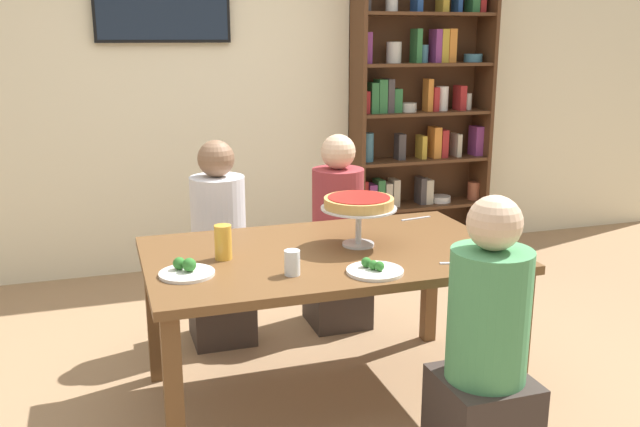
{
  "coord_description": "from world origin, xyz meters",
  "views": [
    {
      "loc": [
        -0.96,
        -2.83,
        1.69
      ],
      "look_at": [
        0.0,
        0.1,
        0.89
      ],
      "focal_mm": 38.53,
      "sensor_mm": 36.0,
      "label": 1
    }
  ],
  "objects_px": {
    "cutlery_fork_near": "(416,218)",
    "cutlery_knife_near": "(461,263)",
    "diner_far_left": "(220,257)",
    "dining_table": "(327,268)",
    "bookshelf": "(419,110)",
    "beer_glass_amber_tall": "(223,242)",
    "diner_far_right": "(338,245)",
    "diner_near_right": "(485,367)",
    "salad_plate_near_diner": "(374,270)",
    "television": "(162,4)",
    "salad_plate_far_diner": "(186,271)",
    "water_glass_clear_near": "(292,263)",
    "deep_dish_pizza_stand": "(359,205)"
  },
  "relations": [
    {
      "from": "television",
      "to": "diner_far_right",
      "type": "distance_m",
      "value": 2.07
    },
    {
      "from": "salad_plate_near_diner",
      "to": "cutlery_fork_near",
      "type": "bearing_deg",
      "value": 53.34
    },
    {
      "from": "diner_far_right",
      "to": "water_glass_clear_near",
      "type": "distance_m",
      "value": 1.26
    },
    {
      "from": "dining_table",
      "to": "diner_far_left",
      "type": "height_order",
      "value": "diner_far_left"
    },
    {
      "from": "water_glass_clear_near",
      "to": "dining_table",
      "type": "bearing_deg",
      "value": 48.04
    },
    {
      "from": "cutlery_fork_near",
      "to": "deep_dish_pizza_stand",
      "type": "bearing_deg",
      "value": 28.27
    },
    {
      "from": "television",
      "to": "cutlery_fork_near",
      "type": "xyz_separation_m",
      "value": [
        1.1,
        -1.73,
        -1.15
      ]
    },
    {
      "from": "diner_far_right",
      "to": "water_glass_clear_near",
      "type": "height_order",
      "value": "diner_far_right"
    },
    {
      "from": "cutlery_knife_near",
      "to": "bookshelf",
      "type": "bearing_deg",
      "value": 83.74
    },
    {
      "from": "bookshelf",
      "to": "diner_far_right",
      "type": "distance_m",
      "value": 1.74
    },
    {
      "from": "diner_far_right",
      "to": "beer_glass_amber_tall",
      "type": "height_order",
      "value": "diner_far_right"
    },
    {
      "from": "salad_plate_far_diner",
      "to": "cutlery_knife_near",
      "type": "height_order",
      "value": "salad_plate_far_diner"
    },
    {
      "from": "dining_table",
      "to": "salad_plate_far_diner",
      "type": "bearing_deg",
      "value": -168.66
    },
    {
      "from": "diner_far_right",
      "to": "salad_plate_far_diner",
      "type": "xyz_separation_m",
      "value": [
        -1.0,
        -0.95,
        0.27
      ]
    },
    {
      "from": "diner_near_right",
      "to": "salad_plate_far_diner",
      "type": "bearing_deg",
      "value": 56.34
    },
    {
      "from": "bookshelf",
      "to": "diner_far_left",
      "type": "height_order",
      "value": "bookshelf"
    },
    {
      "from": "salad_plate_far_diner",
      "to": "water_glass_clear_near",
      "type": "xyz_separation_m",
      "value": [
        0.41,
        -0.14,
        0.03
      ]
    },
    {
      "from": "bookshelf",
      "to": "deep_dish_pizza_stand",
      "type": "height_order",
      "value": "bookshelf"
    },
    {
      "from": "dining_table",
      "to": "cutlery_fork_near",
      "type": "xyz_separation_m",
      "value": [
        0.63,
        0.38,
        0.09
      ]
    },
    {
      "from": "dining_table",
      "to": "diner_far_left",
      "type": "bearing_deg",
      "value": 113.99
    },
    {
      "from": "cutlery_fork_near",
      "to": "cutlery_knife_near",
      "type": "distance_m",
      "value": 0.75
    },
    {
      "from": "cutlery_fork_near",
      "to": "bookshelf",
      "type": "bearing_deg",
      "value": -124.79
    },
    {
      "from": "television",
      "to": "cutlery_knife_near",
      "type": "distance_m",
      "value": 2.88
    },
    {
      "from": "beer_glass_amber_tall",
      "to": "cutlery_knife_near",
      "type": "xyz_separation_m",
      "value": [
        0.96,
        -0.38,
        -0.07
      ]
    },
    {
      "from": "diner_far_right",
      "to": "diner_near_right",
      "type": "relative_size",
      "value": 1.0
    },
    {
      "from": "diner_far_left",
      "to": "salad_plate_far_diner",
      "type": "relative_size",
      "value": 5.03
    },
    {
      "from": "salad_plate_near_diner",
      "to": "cutlery_fork_near",
      "type": "relative_size",
      "value": 1.32
    },
    {
      "from": "dining_table",
      "to": "bookshelf",
      "type": "xyz_separation_m",
      "value": [
        1.43,
        2.01,
        0.48
      ]
    },
    {
      "from": "diner_near_right",
      "to": "cutlery_knife_near",
      "type": "bearing_deg",
      "value": -16.59
    },
    {
      "from": "dining_table",
      "to": "cutlery_knife_near",
      "type": "xyz_separation_m",
      "value": [
        0.49,
        -0.35,
        0.09
      ]
    },
    {
      "from": "dining_table",
      "to": "salad_plate_near_diner",
      "type": "distance_m",
      "value": 0.37
    },
    {
      "from": "cutlery_fork_near",
      "to": "diner_far_left",
      "type": "bearing_deg",
      "value": -31.98
    },
    {
      "from": "television",
      "to": "water_glass_clear_near",
      "type": "height_order",
      "value": "television"
    },
    {
      "from": "diner_far_right",
      "to": "beer_glass_amber_tall",
      "type": "relative_size",
      "value": 7.49
    },
    {
      "from": "diner_far_left",
      "to": "salad_plate_near_diner",
      "type": "distance_m",
      "value": 1.27
    },
    {
      "from": "salad_plate_far_diner",
      "to": "water_glass_clear_near",
      "type": "relative_size",
      "value": 2.18
    },
    {
      "from": "water_glass_clear_near",
      "to": "cutlery_knife_near",
      "type": "bearing_deg",
      "value": -6.92
    },
    {
      "from": "dining_table",
      "to": "salad_plate_near_diner",
      "type": "bearing_deg",
      "value": -75.25
    },
    {
      "from": "dining_table",
      "to": "diner_far_left",
      "type": "relative_size",
      "value": 1.42
    },
    {
      "from": "bookshelf",
      "to": "cutlery_knife_near",
      "type": "distance_m",
      "value": 2.58
    },
    {
      "from": "bookshelf",
      "to": "beer_glass_amber_tall",
      "type": "distance_m",
      "value": 2.77
    },
    {
      "from": "bookshelf",
      "to": "diner_far_left",
      "type": "distance_m",
      "value": 2.25
    },
    {
      "from": "water_glass_clear_near",
      "to": "cutlery_fork_near",
      "type": "distance_m",
      "value": 1.08
    },
    {
      "from": "salad_plate_near_diner",
      "to": "television",
      "type": "bearing_deg",
      "value": 102.87
    },
    {
      "from": "diner_far_right",
      "to": "diner_near_right",
      "type": "height_order",
      "value": "same"
    },
    {
      "from": "diner_far_right",
      "to": "deep_dish_pizza_stand",
      "type": "relative_size",
      "value": 3.26
    },
    {
      "from": "diner_far_right",
      "to": "water_glass_clear_near",
      "type": "xyz_separation_m",
      "value": [
        -0.58,
        -1.08,
        0.3
      ]
    },
    {
      "from": "diner_far_left",
      "to": "water_glass_clear_near",
      "type": "bearing_deg",
      "value": 6.37
    },
    {
      "from": "television",
      "to": "diner_near_right",
      "type": "xyz_separation_m",
      "value": [
        0.83,
        -2.91,
        -1.4
      ]
    },
    {
      "from": "television",
      "to": "cutlery_fork_near",
      "type": "distance_m",
      "value": 2.35
    }
  ]
}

